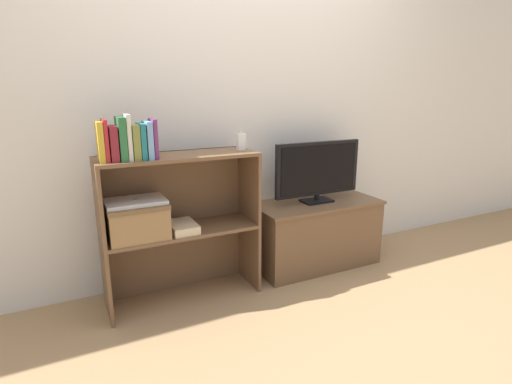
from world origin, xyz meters
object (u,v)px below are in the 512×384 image
tv (318,170)px  storage_basket_left (137,218)px  book_mustard (100,142)px  book_plum (154,139)px  book_olive (135,142)px  magazine_stack (183,227)px  book_crimson (105,141)px  book_ivory (128,137)px  book_skyblue (148,140)px  book_forest (121,139)px  laptop (135,201)px  book_maroon (113,144)px  baby_monitor (241,142)px  book_teal (142,141)px  tv_stand (315,233)px

tv → storage_basket_left: (-1.28, -0.06, -0.15)m
book_mustard → book_plum: bearing=0.0°
book_olive → storage_basket_left: (-0.01, 0.05, -0.44)m
storage_basket_left → magazine_stack: size_ratio=1.46×
book_crimson → book_ivory: 0.11m
tv → book_skyblue: bearing=-174.9°
book_forest → book_olive: 0.07m
book_plum → laptop: 0.37m
book_forest → storage_basket_left: bearing=40.7°
book_maroon → book_skyblue: 0.18m
book_skyblue → magazine_stack: (0.17, 0.02, -0.53)m
book_plum → baby_monitor: bearing=6.3°
book_olive → book_forest: bearing=180.0°
book_skyblue → magazine_stack: book_skyblue is taller
tv → storage_basket_left: bearing=-177.3°
book_maroon → book_skyblue: (0.18, 0.00, 0.01)m
book_olive → book_plum: book_plum is taller
tv → book_teal: book_teal is taller
tv_stand → magazine_stack: bearing=-175.2°
book_forest → book_teal: bearing=0.0°
book_olive → laptop: 0.34m
book_maroon → book_forest: bearing=0.0°
book_ivory → storage_basket_left: size_ratio=0.72×
laptop → book_crimson: bearing=-161.1°
book_maroon → book_skyblue: book_skyblue is taller
book_mustard → book_crimson: bearing=0.0°
book_crimson → book_skyblue: (0.22, 0.00, -0.01)m
book_plum → magazine_stack: (0.14, 0.02, -0.54)m
book_skyblue → baby_monitor: (0.58, 0.06, -0.05)m
book_crimson → book_skyblue: book_crimson is taller
book_maroon → book_ivory: (0.08, 0.00, 0.03)m
tv_stand → laptop: 1.35m
storage_basket_left → baby_monitor: bearing=1.3°
book_ivory → tv_stand: bearing=4.7°
book_ivory → magazine_stack: 0.62m
book_crimson → magazine_stack: 0.66m
book_crimson → storage_basket_left: size_ratio=0.65×
tv_stand → book_mustard: bearing=-175.7°
book_forest → magazine_stack: size_ratio=1.00×
book_crimson → book_teal: 0.18m
book_crimson → book_plum: size_ratio=1.02×
book_crimson → storage_basket_left: (0.13, 0.05, -0.45)m
book_forest → storage_basket_left: 0.46m
storage_basket_left → book_olive: bearing=-71.9°
tv_stand → book_crimson: bearing=-175.6°
book_teal → laptop: book_teal is taller
tv → magazine_stack: bearing=-175.3°
book_mustard → book_plum: size_ratio=0.98×
tv → laptop: size_ratio=2.07×
book_olive → book_plum: bearing=0.0°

